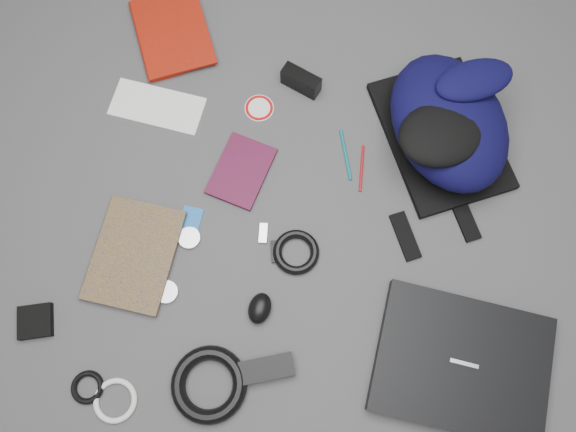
# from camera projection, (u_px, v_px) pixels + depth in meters

# --- Properties ---
(ground) EXTENTS (4.00, 4.00, 0.00)m
(ground) POSITION_uv_depth(u_px,v_px,m) (288.00, 218.00, 1.39)
(ground) COLOR #4F4F51
(ground) RESTS_ON ground
(backpack) EXTENTS (0.44, 0.50, 0.17)m
(backpack) POSITION_uv_depth(u_px,v_px,m) (449.00, 122.00, 1.37)
(backpack) COLOR black
(backpack) RESTS_ON ground
(laptop) EXTENTS (0.42, 0.34, 0.04)m
(laptop) POSITION_uv_depth(u_px,v_px,m) (462.00, 364.00, 1.28)
(laptop) COLOR black
(laptop) RESTS_ON ground
(textbook_red) EXTENTS (0.28, 0.31, 0.03)m
(textbook_red) POSITION_uv_depth(u_px,v_px,m) (138.00, 42.00, 1.52)
(textbook_red) COLOR maroon
(textbook_red) RESTS_ON ground
(comic_book) EXTENTS (0.22, 0.28, 0.02)m
(comic_book) POSITION_uv_depth(u_px,v_px,m) (96.00, 246.00, 1.36)
(comic_book) COLOR #B78C0D
(comic_book) RESTS_ON ground
(envelope) EXTENTS (0.25, 0.14, 0.00)m
(envelope) POSITION_uv_depth(u_px,v_px,m) (157.00, 106.00, 1.48)
(envelope) COLOR white
(envelope) RESTS_ON ground
(dvd_case) EXTENTS (0.17, 0.20, 0.01)m
(dvd_case) POSITION_uv_depth(u_px,v_px,m) (241.00, 171.00, 1.42)
(dvd_case) COLOR #3E0B23
(dvd_case) RESTS_ON ground
(compact_camera) EXTENTS (0.11, 0.08, 0.06)m
(compact_camera) POSITION_uv_depth(u_px,v_px,m) (301.00, 81.00, 1.47)
(compact_camera) COLOR black
(compact_camera) RESTS_ON ground
(sticker_disc) EXTENTS (0.10, 0.10, 0.00)m
(sticker_disc) POSITION_uv_depth(u_px,v_px,m) (259.00, 108.00, 1.48)
(sticker_disc) COLOR white
(sticker_disc) RESTS_ON ground
(pen_teal) EXTENTS (0.05, 0.14, 0.01)m
(pen_teal) POSITION_uv_depth(u_px,v_px,m) (346.00, 155.00, 1.44)
(pen_teal) COLOR #0C6A73
(pen_teal) RESTS_ON ground
(pen_red) EXTENTS (0.01, 0.13, 0.01)m
(pen_red) POSITION_uv_depth(u_px,v_px,m) (362.00, 168.00, 1.43)
(pen_red) COLOR #B70E14
(pen_red) RESTS_ON ground
(id_badge) EXTENTS (0.06, 0.08, 0.00)m
(id_badge) POSITION_uv_depth(u_px,v_px,m) (190.00, 222.00, 1.39)
(id_badge) COLOR blue
(id_badge) RESTS_ON ground
(usb_black) EXTENTS (0.03, 0.06, 0.01)m
(usb_black) POSITION_uv_depth(u_px,v_px,m) (275.00, 252.00, 1.36)
(usb_black) COLOR black
(usb_black) RESTS_ON ground
(usb_silver) EXTENTS (0.02, 0.05, 0.01)m
(usb_silver) POSITION_uv_depth(u_px,v_px,m) (263.00, 233.00, 1.38)
(usb_silver) COLOR silver
(usb_silver) RESTS_ON ground
(mouse) EXTENTS (0.06, 0.08, 0.04)m
(mouse) POSITION_uv_depth(u_px,v_px,m) (260.00, 308.00, 1.31)
(mouse) COLOR black
(mouse) RESTS_ON ground
(headphone_left) EXTENTS (0.07, 0.07, 0.01)m
(headphone_left) POSITION_uv_depth(u_px,v_px,m) (189.00, 238.00, 1.37)
(headphone_left) COLOR silver
(headphone_left) RESTS_ON ground
(headphone_right) EXTENTS (0.06, 0.06, 0.01)m
(headphone_right) POSITION_uv_depth(u_px,v_px,m) (167.00, 292.00, 1.33)
(headphone_right) COLOR #B8B8BB
(headphone_right) RESTS_ON ground
(cable_coil) EXTENTS (0.14, 0.14, 0.02)m
(cable_coil) POSITION_uv_depth(u_px,v_px,m) (296.00, 252.00, 1.36)
(cable_coil) COLOR black
(cable_coil) RESTS_ON ground
(power_brick) EXTENTS (0.13, 0.09, 0.03)m
(power_brick) POSITION_uv_depth(u_px,v_px,m) (267.00, 369.00, 1.28)
(power_brick) COLOR black
(power_brick) RESTS_ON ground
(power_cord_coil) EXTENTS (0.22, 0.22, 0.03)m
(power_cord_coil) POSITION_uv_depth(u_px,v_px,m) (209.00, 384.00, 1.26)
(power_cord_coil) COLOR black
(power_cord_coil) RESTS_ON ground
(pouch) EXTENTS (0.10, 0.10, 0.02)m
(pouch) POSITION_uv_depth(u_px,v_px,m) (35.00, 321.00, 1.31)
(pouch) COLOR black
(pouch) RESTS_ON ground
(earbud_coil) EXTENTS (0.10, 0.10, 0.01)m
(earbud_coil) POSITION_uv_depth(u_px,v_px,m) (87.00, 387.00, 1.27)
(earbud_coil) COLOR black
(earbud_coil) RESTS_ON ground
(white_cable_coil) EXTENTS (0.11, 0.11, 0.01)m
(white_cable_coil) POSITION_uv_depth(u_px,v_px,m) (115.00, 401.00, 1.26)
(white_cable_coil) COLOR white
(white_cable_coil) RESTS_ON ground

